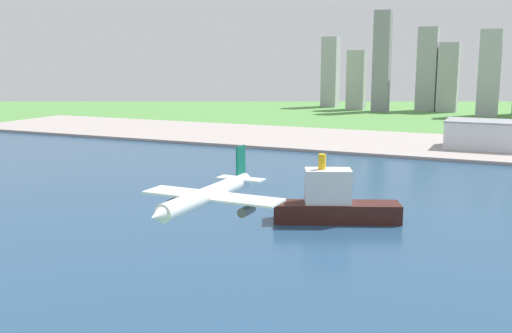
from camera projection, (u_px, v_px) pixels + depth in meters
ground_plane at (319, 188)px, 336.85m from camera, size 2400.00×2400.00×0.00m
water_bay at (279, 213)px, 282.88m from camera, size 840.00×360.00×0.15m
industrial_pier at (388, 143)px, 507.47m from camera, size 840.00×140.00×2.50m
airplane_landing at (207, 196)px, 142.20m from camera, size 35.51×42.86×13.63m
cargo_ship at (333, 203)px, 267.24m from camera, size 57.50×34.40×30.63m
warehouse_main at (484, 134)px, 468.42m from camera, size 58.53×39.01×21.75m
distant_skyline at (456, 69)px, 790.97m from camera, size 354.52×82.01×151.77m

